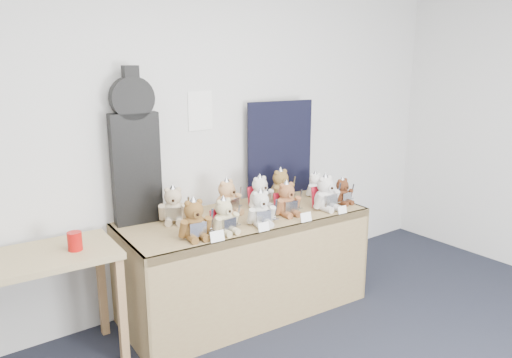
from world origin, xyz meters
TOP-DOWN VIEW (x-y plane):
  - room_shell at (0.40, 2.49)m, footprint 6.00×6.00m
  - display_table at (0.50, 1.99)m, footprint 1.89×0.89m
  - side_table at (-0.94, 2.18)m, footprint 0.96×0.57m
  - guitar_case at (-0.19, 2.39)m, footprint 0.34×0.13m
  - navy_board at (1.10, 2.37)m, footprint 0.59×0.13m
  - red_cup at (-0.72, 2.12)m, footprint 0.09×0.09m
  - teddy_front_far_left at (-0.03, 1.87)m, footprint 0.25×0.21m
  - teddy_front_left at (0.19, 1.85)m, footprint 0.23×0.19m
  - teddy_front_centre at (0.48, 1.83)m, footprint 0.23×0.21m
  - teddy_front_right at (0.77, 1.89)m, footprint 0.23×0.20m
  - teddy_front_far_right at (1.10, 1.82)m, footprint 0.25×0.20m
  - teddy_front_end at (1.32, 1.84)m, footprint 0.19×0.15m
  - teddy_back_left at (0.02, 2.25)m, footprint 0.23×0.24m
  - teddy_back_centre_left at (0.43, 2.17)m, footprint 0.25×0.23m
  - teddy_back_centre_right at (0.73, 2.15)m, footprint 0.23×0.20m
  - teddy_back_right at (0.97, 2.20)m, footprint 0.24×0.19m
  - teddy_back_end at (1.29, 2.13)m, footprint 0.19×0.17m
  - entry_card_a at (0.06, 1.73)m, footprint 0.10×0.03m
  - entry_card_b at (0.41, 1.70)m, footprint 0.09×0.02m
  - entry_card_c at (0.78, 1.68)m, footprint 0.09×0.03m
  - entry_card_d at (1.13, 1.65)m, footprint 0.08×0.02m

SIDE VIEW (x-z plane):
  - display_table at x=0.50m, z-range 0.22..0.99m
  - side_table at x=-0.94m, z-range 0.26..1.03m
  - entry_card_d at x=1.13m, z-range 0.77..0.83m
  - entry_card_b at x=0.41m, z-range 0.77..0.83m
  - entry_card_c at x=0.78m, z-range 0.77..0.84m
  - entry_card_a at x=0.06m, z-range 0.77..0.84m
  - red_cup at x=-0.72m, z-range 0.77..0.89m
  - teddy_back_end at x=1.29m, z-range 0.74..0.98m
  - teddy_front_end at x=1.32m, z-range 0.74..0.98m
  - teddy_front_left at x=0.19m, z-range 0.74..1.01m
  - teddy_front_centre at x=0.48m, z-range 0.74..1.02m
  - teddy_front_right at x=0.77m, z-range 0.74..1.02m
  - teddy_back_centre_right at x=0.73m, z-range 0.74..1.02m
  - teddy_back_left at x=0.02m, z-range 0.74..1.03m
  - teddy_back_right at x=0.97m, z-range 0.74..1.04m
  - teddy_back_centre_left at x=0.43m, z-range 0.74..1.04m
  - teddy_front_far_left at x=-0.03m, z-range 0.74..1.04m
  - teddy_front_far_right at x=1.10m, z-range 0.74..1.04m
  - navy_board at x=1.10m, z-range 0.77..1.56m
  - guitar_case at x=-0.19m, z-range 0.75..1.86m
  - room_shell at x=0.40m, z-range -1.48..4.52m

